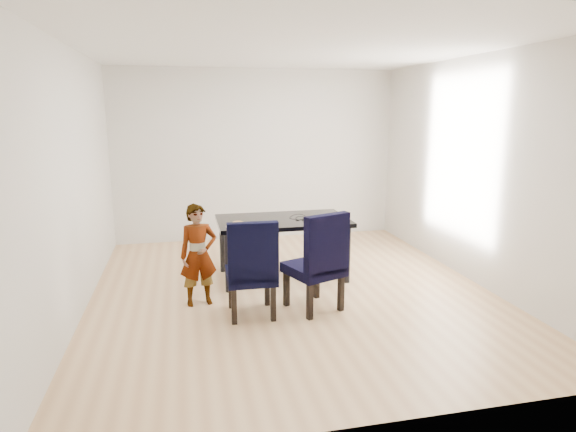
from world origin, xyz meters
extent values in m
cube|color=tan|center=(0.00, 0.00, -0.01)|extent=(4.50, 5.00, 0.01)
cube|color=white|center=(0.00, 0.00, 2.71)|extent=(4.50, 5.00, 0.01)
cube|color=silver|center=(0.00, 2.50, 1.35)|extent=(4.50, 0.01, 2.70)
cube|color=silver|center=(0.00, -2.50, 1.35)|extent=(4.50, 0.01, 2.70)
cube|color=white|center=(-2.25, 0.00, 1.35)|extent=(0.01, 5.00, 2.70)
cube|color=silver|center=(2.25, 0.00, 1.35)|extent=(0.01, 5.00, 2.70)
cube|color=black|center=(0.00, 0.50, 0.38)|extent=(1.60, 0.90, 0.75)
cube|color=black|center=(-0.55, -0.55, 0.51)|extent=(0.50, 0.52, 1.02)
cube|color=black|center=(0.11, -0.53, 0.53)|extent=(0.66, 0.68, 1.06)
imported|color=#FF4C15|center=(-1.05, -0.15, 0.55)|extent=(0.44, 0.33, 1.10)
cylinder|color=white|center=(-0.59, 0.20, 0.76)|extent=(0.32, 0.32, 0.01)
ellipsoid|color=#A17439|center=(-0.59, 0.19, 0.80)|extent=(0.17, 0.12, 0.06)
imported|color=black|center=(0.48, 0.41, 0.76)|extent=(0.38, 0.30, 0.03)
torus|color=black|center=(0.22, 0.41, 0.75)|extent=(0.19, 0.19, 0.01)
camera|label=1|loc=(-1.18, -5.15, 2.05)|focal=30.00mm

